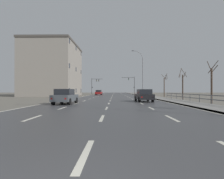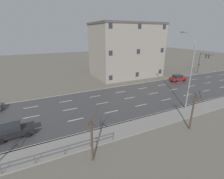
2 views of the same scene
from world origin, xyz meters
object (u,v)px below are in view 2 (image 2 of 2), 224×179
object	(u,v)px
traffic_signal_left	(202,60)
brick_building	(126,50)
car_far_left	(13,131)
car_far_right	(178,78)
street_lamp_midground	(190,74)

from	to	relation	value
traffic_signal_left	brick_building	xyz separation A→B (m)	(-8.62, -20.00, 2.85)
traffic_signal_left	car_far_left	size ratio (longest dim) A/B	1.41
traffic_signal_left	car_far_right	size ratio (longest dim) A/B	1.41
traffic_signal_left	street_lamp_midground	bearing A→B (deg)	-57.67
car_far_right	brick_building	world-z (taller)	brick_building
street_lamp_midground	car_far_left	size ratio (longest dim) A/B	2.72
car_far_right	brick_building	xyz separation A→B (m)	(-11.26, -8.33, 6.06)
car_far_left	car_far_right	distance (m)	35.49
car_far_right	brick_building	size ratio (longest dim) A/B	0.24
car_far_right	car_far_left	bearing A→B (deg)	-72.60
street_lamp_midground	car_far_left	bearing A→B (deg)	-97.56
car_far_right	street_lamp_midground	bearing A→B (deg)	-39.81
traffic_signal_left	car_far_left	distance (m)	47.56
car_far_left	car_far_right	world-z (taller)	same
street_lamp_midground	car_far_left	distance (m)	24.12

